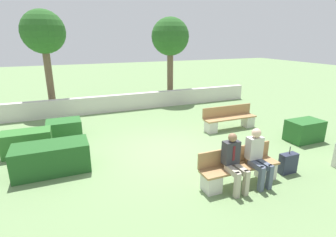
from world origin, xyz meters
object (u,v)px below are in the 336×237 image
(tree_leftmost, at_px, (43,34))
(bench_left_side, at_px, (229,120))
(bench_front, at_px, (239,170))
(person_seated_woman, at_px, (257,154))
(suitcase, at_px, (288,163))
(person_seated_man, at_px, (234,160))
(tree_center_left, at_px, (170,38))

(tree_leftmost, bearing_deg, bench_left_side, -40.52)
(bench_front, distance_m, tree_leftmost, 10.26)
(tree_leftmost, bearing_deg, person_seated_woman, -62.98)
(bench_front, distance_m, suitcase, 1.50)
(bench_front, xyz_separation_m, bench_left_side, (2.13, 3.41, 0.00))
(person_seated_man, height_order, tree_leftmost, tree_leftmost)
(bench_front, height_order, suitcase, bench_front)
(person_seated_man, bearing_deg, tree_leftmost, 113.50)
(person_seated_woman, relative_size, tree_center_left, 0.31)
(bench_front, xyz_separation_m, suitcase, (1.50, -0.07, -0.08))
(bench_left_side, bearing_deg, tree_leftmost, 147.47)
(bench_front, bearing_deg, person_seated_woman, -20.26)
(tree_center_left, bearing_deg, bench_front, -102.31)
(person_seated_man, distance_m, person_seated_woman, 0.67)
(bench_front, bearing_deg, person_seated_man, -153.58)
(bench_left_side, height_order, person_seated_woman, person_seated_woman)
(tree_leftmost, relative_size, tree_center_left, 1.04)
(tree_center_left, bearing_deg, tree_leftmost, 179.95)
(suitcase, bearing_deg, tree_center_left, 87.28)
(person_seated_man, bearing_deg, bench_left_side, 55.81)
(bench_left_side, xyz_separation_m, tree_leftmost, (-6.31, 5.39, 3.20))
(person_seated_woman, xyz_separation_m, suitcase, (1.12, 0.07, -0.49))
(tree_center_left, bearing_deg, person_seated_man, -103.88)
(person_seated_woman, height_order, tree_leftmost, tree_leftmost)
(bench_left_side, height_order, tree_center_left, tree_center_left)
(person_seated_woman, bearing_deg, suitcase, 3.60)
(bench_left_side, xyz_separation_m, suitcase, (-0.63, -3.48, -0.08))
(suitcase, distance_m, tree_leftmost, 11.04)
(bench_front, relative_size, suitcase, 2.77)
(suitcase, distance_m, tree_center_left, 9.41)
(person_seated_woman, height_order, tree_center_left, tree_center_left)
(bench_front, xyz_separation_m, person_seated_woman, (0.38, -0.14, 0.42))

